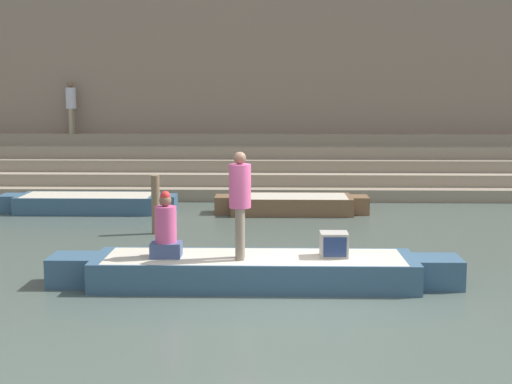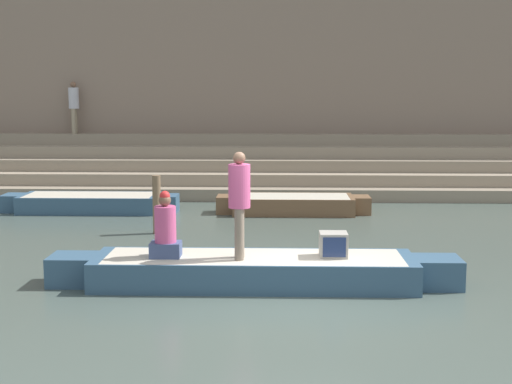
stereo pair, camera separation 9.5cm
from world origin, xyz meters
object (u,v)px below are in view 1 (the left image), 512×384
rowboat_main (254,270)px  moored_boat_distant (292,204)px  person_standing (240,198)px  person_on_steps (71,104)px  tv_set (334,244)px  person_rowing (166,231)px  moored_boat_shore (88,203)px  mooring_post (156,205)px

rowboat_main → moored_boat_distant: bearing=84.7°
person_standing → person_on_steps: 13.15m
rowboat_main → tv_set: (1.31, 0.03, 0.43)m
person_rowing → person_on_steps: size_ratio=0.65×
tv_set → person_standing: bearing=-178.3°
person_standing → person_on_steps: person_on_steps is taller
person_rowing → moored_boat_shore: bearing=124.4°
tv_set → moored_boat_distant: size_ratio=0.11×
person_standing → moored_boat_shore: (-4.34, 7.19, -1.25)m
rowboat_main → moored_boat_distant: (0.80, 6.95, -0.02)m
rowboat_main → person_standing: person_standing is taller
person_standing → tv_set: person_standing is taller
person_rowing → tv_set: (2.75, 0.09, -0.23)m
rowboat_main → person_on_steps: bearing=119.5°
person_rowing → moored_boat_distant: (2.25, 7.02, -0.68)m
person_rowing → person_on_steps: bearing=123.0°
person_standing → moored_boat_distant: bearing=82.4°
person_standing → moored_boat_shore: person_standing is taller
moored_boat_shore → moored_boat_distant: size_ratio=1.16×
person_standing → mooring_post: 4.91m
person_standing → mooring_post: person_standing is taller
tv_set → moored_boat_shore: tv_set is taller
tv_set → mooring_post: mooring_post is taller
person_on_steps → person_rowing: bearing=-115.6°
tv_set → person_on_steps: size_ratio=0.27×
rowboat_main → person_standing: size_ratio=3.89×
person_rowing → moored_boat_shore: size_ratio=0.24×
moored_boat_shore → moored_boat_distant: 5.37m
tv_set → moored_boat_shore: (-5.88, 7.01, -0.45)m
person_standing → moored_boat_shore: bearing=121.8°
moored_boat_shore → person_on_steps: (-1.62, 4.45, 2.51)m
tv_set → moored_boat_distant: (-0.51, 6.93, -0.45)m
person_standing → tv_set: 1.74m
person_rowing → person_on_steps: (-4.75, 11.56, 1.83)m
person_standing → moored_boat_shore: size_ratio=0.37×
person_rowing → mooring_post: person_rowing is taller
rowboat_main → tv_set: tv_set is taller
rowboat_main → mooring_post: 4.82m
person_rowing → mooring_post: 4.37m
tv_set → person_rowing: bearing=176.8°
moored_boat_shore → moored_boat_distant: (5.37, -0.08, 0.00)m
person_standing → rowboat_main: bearing=35.6°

